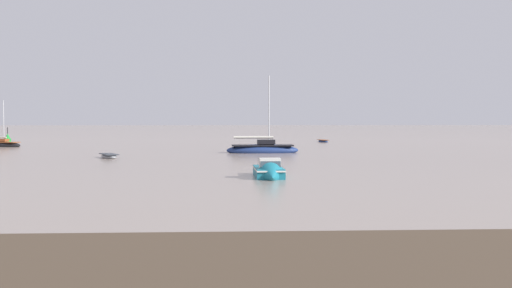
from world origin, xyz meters
name	(u,v)px	position (x,y,z in m)	size (l,w,h in m)	color
sailboat_moored_0	(1,145)	(-43.73, 42.85, 0.24)	(5.24, 2.69, 5.62)	black
rowboat_moored_2	(323,141)	(-3.86, 55.76, 0.13)	(1.41, 3.12, 0.48)	navy
rowboat_moored_3	(109,156)	(-26.89, 21.97, 0.13)	(2.20, 3.10, 0.47)	gray
sailboat_moored_2	(263,149)	(-14.07, 28.78, 0.33)	(6.80, 2.27, 7.56)	navy
motorboat_moored_1	(269,173)	(-15.08, 5.32, 0.24)	(1.54, 4.18, 1.56)	#197084
channel_buoy	(8,139)	(-48.31, 56.88, 0.46)	(0.90, 0.90, 2.30)	#198C2D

